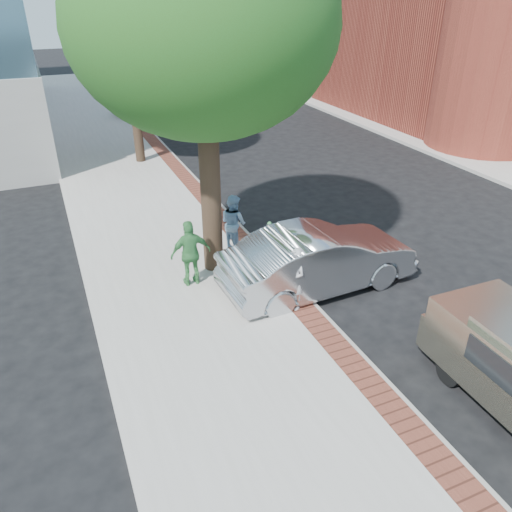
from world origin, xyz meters
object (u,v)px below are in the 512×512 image
person_gray (295,279)px  person_green (191,253)px  bg_car (152,104)px  person_officer (233,223)px  sedan_silver (319,259)px  parking_meter (271,238)px

person_gray → person_green: person_green is taller
person_green → bg_car: person_green is taller
person_officer → person_green: person_green is taller
person_gray → sedan_silver: 1.30m
person_officer → person_green: bearing=107.6°
sedan_silver → person_gray: bearing=122.3°
parking_meter → sedan_silver: (0.92, -0.94, -0.37)m
person_green → bg_car: (3.49, 19.55, -0.33)m
sedan_silver → bg_car: size_ratio=1.24×
bg_car → sedan_silver: bearing=175.1°
person_gray → bg_car: bearing=169.8°
parking_meter → person_gray: person_gray is taller
person_officer → person_green: (-1.67, -1.35, 0.04)m
person_green → sedan_silver: 3.25m
person_officer → sedan_silver: 2.93m
parking_meter → bg_car: 19.92m
sedan_silver → bg_car: 20.81m
person_gray → bg_car: person_gray is taller
person_officer → bg_car: size_ratio=0.41×
parking_meter → person_gray: 1.71m
person_gray → bg_car: size_ratio=0.38×
person_gray → person_green: 2.78m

